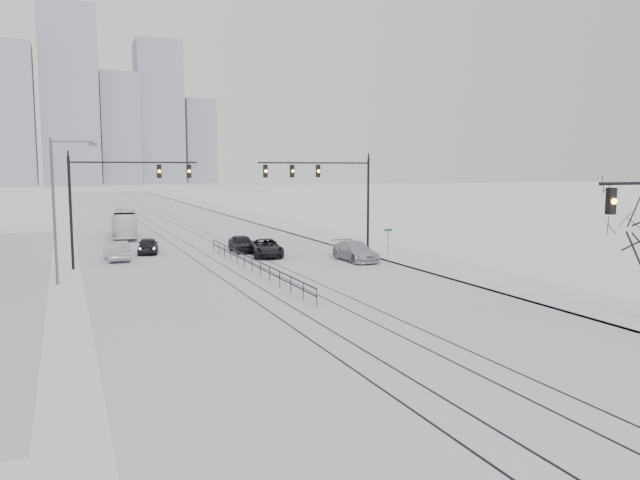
{
  "coord_description": "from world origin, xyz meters",
  "views": [
    {
      "loc": [
        -11.91,
        -11.38,
        7.17
      ],
      "look_at": [
        1.19,
        20.46,
        3.2
      ],
      "focal_mm": 35.0,
      "sensor_mm": 36.0,
      "label": 1
    }
  ],
  "objects_px": {
    "sedan_nb_far": "(242,244)",
    "sedan_nb_right": "(355,251)",
    "sedan_sb_inner": "(148,245)",
    "box_truck": "(125,224)",
    "sedan_nb_front": "(266,248)",
    "sedan_sb_outer": "(117,251)"
  },
  "relations": [
    {
      "from": "sedan_nb_right",
      "to": "sedan_nb_far",
      "type": "relative_size",
      "value": 1.22
    },
    {
      "from": "sedan_sb_inner",
      "to": "sedan_sb_outer",
      "type": "bearing_deg",
      "value": 57.44
    },
    {
      "from": "sedan_sb_inner",
      "to": "sedan_nb_right",
      "type": "relative_size",
      "value": 0.79
    },
    {
      "from": "sedan_nb_far",
      "to": "sedan_nb_right",
      "type": "bearing_deg",
      "value": -52.22
    },
    {
      "from": "sedan_nb_right",
      "to": "box_truck",
      "type": "bearing_deg",
      "value": 120.69
    },
    {
      "from": "sedan_nb_right",
      "to": "sedan_nb_far",
      "type": "xyz_separation_m",
      "value": [
        -6.7,
        8.52,
        -0.03
      ]
    },
    {
      "from": "sedan_nb_front",
      "to": "sedan_sb_inner",
      "type": "bearing_deg",
      "value": 157.16
    },
    {
      "from": "sedan_nb_right",
      "to": "box_truck",
      "type": "height_order",
      "value": "box_truck"
    },
    {
      "from": "sedan_sb_inner",
      "to": "box_truck",
      "type": "bearing_deg",
      "value": -78.08
    },
    {
      "from": "sedan_sb_inner",
      "to": "sedan_nb_far",
      "type": "relative_size",
      "value": 0.96
    },
    {
      "from": "sedan_sb_outer",
      "to": "sedan_nb_right",
      "type": "bearing_deg",
      "value": 153.91
    },
    {
      "from": "sedan_sb_inner",
      "to": "sedan_sb_outer",
      "type": "distance_m",
      "value": 4.12
    },
    {
      "from": "sedan_sb_inner",
      "to": "box_truck",
      "type": "height_order",
      "value": "box_truck"
    },
    {
      "from": "sedan_nb_far",
      "to": "box_truck",
      "type": "bearing_deg",
      "value": 118.06
    },
    {
      "from": "sedan_nb_front",
      "to": "sedan_nb_far",
      "type": "distance_m",
      "value": 3.7
    },
    {
      "from": "sedan_nb_front",
      "to": "sedan_sb_outer",
      "type": "bearing_deg",
      "value": 177.5
    },
    {
      "from": "sedan_sb_outer",
      "to": "sedan_nb_far",
      "type": "height_order",
      "value": "sedan_sb_outer"
    },
    {
      "from": "sedan_sb_inner",
      "to": "sedan_nb_front",
      "type": "xyz_separation_m",
      "value": [
        8.7,
        -5.5,
        0.01
      ]
    },
    {
      "from": "sedan_nb_front",
      "to": "sedan_nb_right",
      "type": "distance_m",
      "value": 7.53
    },
    {
      "from": "sedan_sb_inner",
      "to": "sedan_nb_right",
      "type": "bearing_deg",
      "value": 153.0
    },
    {
      "from": "sedan_nb_right",
      "to": "sedan_nb_front",
      "type": "bearing_deg",
      "value": 137.1
    },
    {
      "from": "sedan_sb_outer",
      "to": "sedan_nb_right",
      "type": "distance_m",
      "value": 18.63
    }
  ]
}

